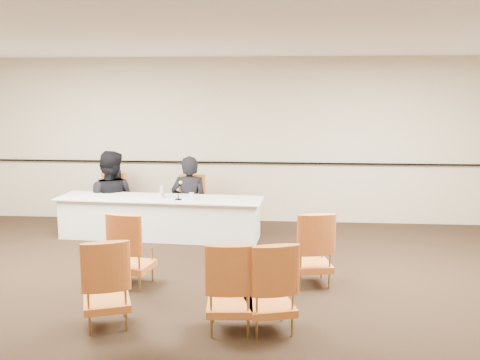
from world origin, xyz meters
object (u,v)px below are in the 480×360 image
(panelist_main_chair, at_px, (190,204))
(aud_chair_back_right, at_px, (270,286))
(panelist_main, at_px, (190,207))
(drinking_glass, at_px, (160,196))
(water_bottle, at_px, (162,192))
(aud_chair_front_right, at_px, (312,248))
(coffee_cup, at_px, (191,196))
(aud_chair_front_left, at_px, (132,248))
(aud_chair_back_mid, at_px, (230,285))
(panelist_second_chair, at_px, (110,201))
(microphone, at_px, (178,191))
(panelist_second, at_px, (110,205))
(panel_table, at_px, (160,218))
(aud_chair_back_left, at_px, (106,282))

(panelist_main_chair, height_order, aud_chair_back_right, same)
(aud_chair_back_right, bearing_deg, panelist_main, 94.88)
(drinking_glass, bearing_deg, water_bottle, 78.29)
(aud_chair_front_right, bearing_deg, coffee_cup, 123.59)
(aud_chair_front_left, bearing_deg, panelist_main, 95.69)
(panelist_main_chair, height_order, aud_chair_back_mid, same)
(coffee_cup, distance_m, aud_chair_front_left, 2.08)
(aud_chair_back_mid, bearing_deg, aud_chair_front_right, 52.22)
(panelist_second_chair, bearing_deg, panelist_main_chair, -0.00)
(aud_chair_front_left, height_order, aud_chair_back_mid, same)
(coffee_cup, xyz_separation_m, aud_chair_front_left, (-0.40, -2.03, -0.26))
(panelist_main, height_order, panelist_second_chair, panelist_main)
(panelist_main, bearing_deg, panelist_second_chair, -2.55)
(microphone, distance_m, aud_chair_back_right, 3.53)
(panelist_main_chair, bearing_deg, panelist_second, 180.00)
(panel_table, relative_size, coffee_cup, 28.04)
(panelist_main_chair, distance_m, aud_chair_front_right, 3.16)
(panelist_second, xyz_separation_m, coffee_cup, (1.58, -0.73, 0.33))
(coffee_cup, relative_size, aud_chair_back_mid, 0.13)
(aud_chair_front_left, height_order, aud_chair_front_right, same)
(panelist_second_chair, relative_size, water_bottle, 4.68)
(aud_chair_back_right, bearing_deg, aud_chair_front_left, 130.38)
(aud_chair_back_mid, bearing_deg, aud_chair_back_left, 175.51)
(aud_chair_back_mid, xyz_separation_m, aud_chair_back_right, (0.40, 0.03, 0.00))
(aud_chair_back_right, bearing_deg, aud_chair_back_left, 164.61)
(microphone, relative_size, aud_chair_back_right, 0.31)
(panelist_main, bearing_deg, aud_chair_front_left, 85.54)
(aud_chair_back_left, height_order, aud_chair_back_mid, same)
(panelist_main, xyz_separation_m, aud_chair_back_mid, (1.08, -3.84, 0.05))
(panelist_second, bearing_deg, panel_table, 149.98)
(panelist_second_chair, relative_size, aud_chair_back_mid, 1.00)
(water_bottle, relative_size, aud_chair_back_mid, 0.21)
(panelist_second_chair, bearing_deg, aud_chair_front_left, -63.31)
(coffee_cup, bearing_deg, drinking_glass, 171.17)
(drinking_glass, bearing_deg, microphone, -16.91)
(panelist_main_chair, bearing_deg, water_bottle, -122.64)
(panel_table, height_order, aud_chair_front_left, aud_chair_front_left)
(panelist_second_chair, distance_m, coffee_cup, 1.76)
(aud_chair_front_right, xyz_separation_m, aud_chair_back_mid, (-0.89, -1.36, 0.00))
(water_bottle, distance_m, drinking_glass, 0.08)
(coffee_cup, height_order, aud_chair_back_right, aud_chair_back_right)
(panelist_main, height_order, aud_chair_back_left, panelist_main)
(drinking_glass, relative_size, coffee_cup, 0.83)
(water_bottle, xyz_separation_m, drinking_glass, (-0.01, -0.06, -0.05))
(aud_chair_back_mid, bearing_deg, panelist_main, 101.04)
(drinking_glass, relative_size, aud_chair_back_right, 0.11)
(panel_table, xyz_separation_m, panelist_main_chair, (0.41, 0.49, 0.14))
(drinking_glass, height_order, aud_chair_back_right, aud_chair_back_right)
(panelist_second_chair, bearing_deg, aud_chair_back_right, -49.65)
(microphone, height_order, drinking_glass, microphone)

